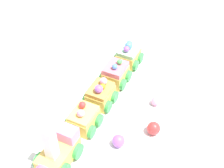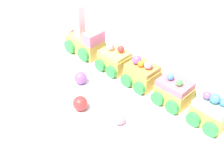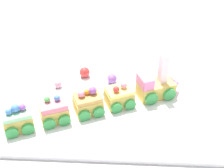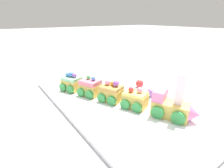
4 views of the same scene
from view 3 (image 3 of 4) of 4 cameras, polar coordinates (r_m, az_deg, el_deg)
ground_plane at (r=0.87m, az=-3.14°, el=-3.49°), size 10.00×10.00×0.00m
display_board at (r=0.87m, az=-3.16°, el=-3.18°), size 0.66×0.42×0.01m
cake_train_locomotive at (r=0.87m, az=8.45°, el=-0.32°), size 0.14×0.10×0.13m
cake_car_lemon at (r=0.83m, az=1.34°, el=-2.31°), size 0.09×0.09×0.07m
cake_car_caramel at (r=0.81m, az=-4.40°, el=-3.48°), size 0.09×0.09×0.07m
cake_car_strawberry at (r=0.80m, az=-10.57°, el=-4.85°), size 0.09×0.09×0.07m
cake_car_mint at (r=0.80m, az=-16.85°, el=-6.15°), size 0.09×0.09×0.07m
gumball_red at (r=0.95m, az=-5.04°, el=2.16°), size 0.03×0.03×0.03m
gumball_pink at (r=0.91m, az=-9.85°, el=-0.01°), size 0.02×0.02×0.02m
gumball_purple at (r=0.92m, az=0.01°, el=0.98°), size 0.03×0.03×0.03m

